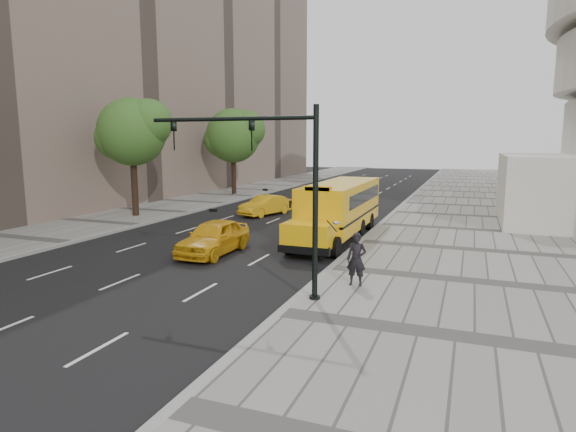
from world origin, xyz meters
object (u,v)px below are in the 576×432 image
(pedestrian, at_px, (356,259))
(traffic_signal, at_px, (275,178))
(tree_b, at_px, (133,131))
(school_bus, at_px, (340,205))
(taxi_near, at_px, (214,237))
(taxi_far, at_px, (265,205))
(tree_c, at_px, (234,135))

(pedestrian, height_order, traffic_signal, traffic_signal)
(pedestrian, bearing_deg, tree_b, 149.84)
(traffic_signal, bearing_deg, school_bus, 93.59)
(taxi_near, relative_size, pedestrian, 2.48)
(tree_b, height_order, taxi_far, tree_b)
(taxi_near, distance_m, taxi_far, 12.13)
(school_bus, distance_m, traffic_signal, 11.29)
(tree_c, bearing_deg, taxi_far, -53.36)
(pedestrian, xyz_separation_m, traffic_signal, (-2.34, -1.94, 2.98))
(taxi_far, distance_m, pedestrian, 17.93)
(tree_c, height_order, school_bus, tree_c)
(taxi_near, relative_size, traffic_signal, 0.74)
(tree_b, bearing_deg, pedestrian, -30.68)
(tree_c, bearing_deg, school_bus, -47.70)
(tree_b, bearing_deg, tree_c, 89.96)
(taxi_near, height_order, taxi_far, taxi_near)
(taxi_far, bearing_deg, tree_b, -133.93)
(traffic_signal, bearing_deg, pedestrian, 39.58)
(tree_c, xyz_separation_m, traffic_signal, (15.59, -27.41, -1.73))
(school_bus, bearing_deg, taxi_far, 140.57)
(tree_b, distance_m, tree_c, 14.82)
(taxi_near, bearing_deg, school_bus, 53.29)
(taxi_near, distance_m, pedestrian, 8.07)
(tree_b, height_order, school_bus, tree_b)
(taxi_far, bearing_deg, traffic_signal, -47.29)
(tree_c, relative_size, taxi_near, 1.76)
(taxi_far, xyz_separation_m, traffic_signal, (7.69, -16.79, 3.38))
(tree_c, bearing_deg, taxi_near, -65.08)
(tree_b, relative_size, traffic_signal, 1.28)
(taxi_far, bearing_deg, taxi_near, -59.81)
(school_bus, distance_m, taxi_far, 9.13)
(tree_b, distance_m, taxi_far, 10.36)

